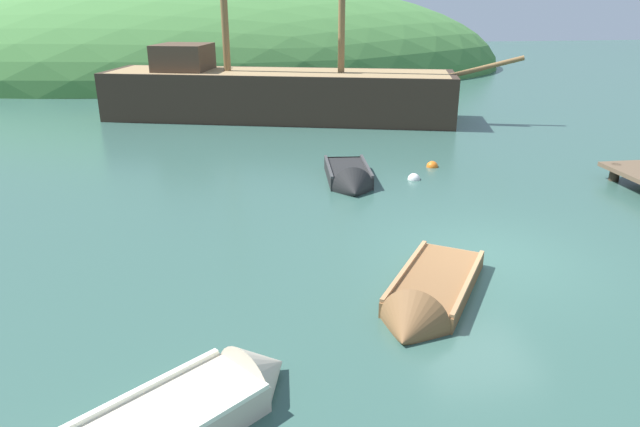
% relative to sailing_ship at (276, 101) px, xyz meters
% --- Properties ---
extents(ground_plane, '(120.00, 120.00, 0.00)m').
position_rel_sailing_ship_xyz_m(ground_plane, '(3.12, -15.12, -0.78)').
color(ground_plane, '#33564C').
extents(shore_hill, '(47.22, 26.34, 13.29)m').
position_rel_sailing_ship_xyz_m(shore_hill, '(-4.87, 19.69, -0.78)').
color(shore_hill, '#477F3D').
rests_on(shore_hill, ground).
extents(sailing_ship, '(17.56, 7.39, 11.63)m').
position_rel_sailing_ship_xyz_m(sailing_ship, '(0.00, 0.00, 0.00)').
color(sailing_ship, '#38281E').
rests_on(sailing_ship, ground).
extents(rowboat_outer_left, '(2.89, 3.51, 1.17)m').
position_rel_sailing_ship_xyz_m(rowboat_outer_left, '(1.24, -16.90, -0.70)').
color(rowboat_outer_left, brown).
rests_on(rowboat_outer_left, ground).
extents(rowboat_portside, '(3.52, 3.05, 1.08)m').
position_rel_sailing_ship_xyz_m(rowboat_portside, '(-2.63, -19.26, -0.65)').
color(rowboat_portside, beige).
rests_on(rowboat_portside, ground).
extents(rowboat_center, '(1.41, 3.04, 1.14)m').
position_rel_sailing_ship_xyz_m(rowboat_center, '(1.32, -9.86, -0.66)').
color(rowboat_center, black).
rests_on(rowboat_center, ground).
extents(buoy_orange, '(0.37, 0.37, 0.37)m').
position_rel_sailing_ship_xyz_m(buoy_orange, '(4.26, -8.52, -0.78)').
color(buoy_orange, orange).
rests_on(buoy_orange, ground).
extents(buoy_white, '(0.37, 0.37, 0.37)m').
position_rel_sailing_ship_xyz_m(buoy_white, '(3.27, -9.73, -0.78)').
color(buoy_white, white).
rests_on(buoy_white, ground).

